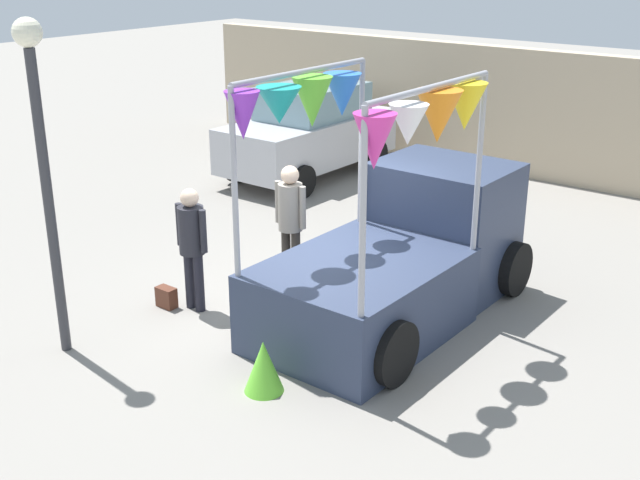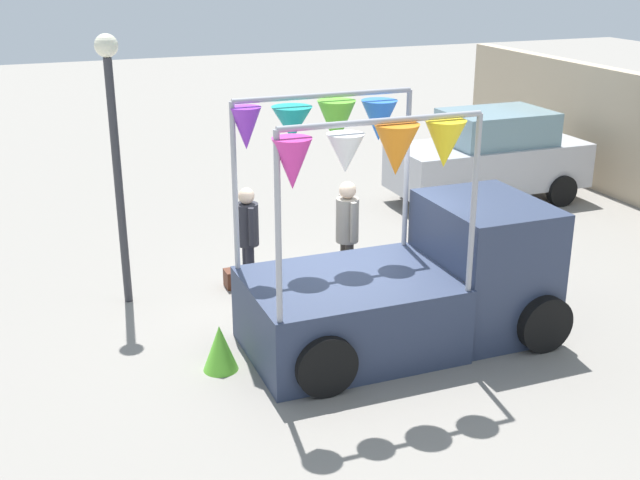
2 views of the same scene
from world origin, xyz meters
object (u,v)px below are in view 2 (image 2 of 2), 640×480
Objects in this scene: parked_car at (490,157)px; person_customer at (247,231)px; vendor_truck at (418,273)px; person_vendor at (347,227)px; folded_kite_bundle_lime at (220,348)px; street_lamp at (114,133)px; handbag at (230,279)px.

parked_car reaches higher than person_customer.
vendor_truck reaches higher than parked_car.
person_vendor is 2.98m from folded_kite_bundle_lime.
parked_car is 1.03× the size of street_lamp.
street_lamp is at bearing -103.20° from person_customer.
street_lamp is (2.43, -7.76, 1.60)m from parked_car.
parked_car is at bearing 107.40° from street_lamp.
handbag is 0.47× the size of folded_kite_bundle_lime.
person_vendor is 2.94× the size of folded_kite_bundle_lime.
folded_kite_bundle_lime is at bearing -25.27° from person_customer.
parked_car reaches higher than handbag.
street_lamp is (-0.41, -1.75, 1.53)m from person_customer.
street_lamp is 3.46m from folded_kite_bundle_lime.
street_lamp is at bearing -72.60° from parked_car.
person_customer is at bearing 76.80° from street_lamp.
person_vendor is 3.59m from street_lamp.
person_customer is 1.48m from person_vendor.
person_customer is at bearing -142.11° from vendor_truck.
person_vendor reaches higher than person_customer.
parked_car is 6.73m from handbag.
parked_car is 6.67× the size of folded_kite_bundle_lime.
street_lamp is (-0.06, -1.55, 2.40)m from handbag.
folded_kite_bundle_lime reaches higher than handbag.
person_vendor is (0.51, 1.39, 0.06)m from person_customer.
handbag is at bearing 87.74° from street_lamp.
person_customer is 2.44m from folded_kite_bundle_lime.
street_lamp is (-0.92, -3.15, 1.47)m from person_vendor.
person_customer reaches higher than folded_kite_bundle_lime.
folded_kite_bundle_lime is (2.52, 0.76, -2.24)m from street_lamp.
folded_kite_bundle_lime is at bearing 16.68° from street_lamp.
handbag is at bearing 162.06° from folded_kite_bundle_lime.
parked_car is 2.38× the size of person_customer.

